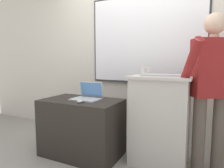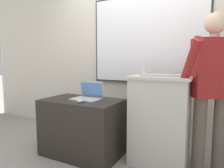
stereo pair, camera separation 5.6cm
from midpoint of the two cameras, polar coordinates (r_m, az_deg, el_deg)
back_wall at (r=3.03m, az=8.97°, el=10.13°), size 6.40×0.17×2.72m
lectern_podium at (r=2.37m, az=14.28°, el=-9.85°), size 0.67×0.54×1.01m
side_desk at (r=2.57m, az=-7.87°, el=-12.09°), size 0.96×0.58×0.70m
person_presenter at (r=2.29m, az=27.33°, el=0.30°), size 0.57×0.67×1.65m
laptop at (r=2.50m, az=-6.09°, el=-3.04°), size 0.34×0.29×0.21m
wireless_keyboard at (r=2.22m, az=14.54°, el=2.43°), size 0.42×0.14×0.02m
computer_mouse_by_laptop at (r=2.30m, az=-8.42°, el=-4.86°), size 0.06×0.10×0.03m
coffee_mug at (r=2.55m, az=9.94°, el=3.88°), size 0.12×0.07×0.09m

